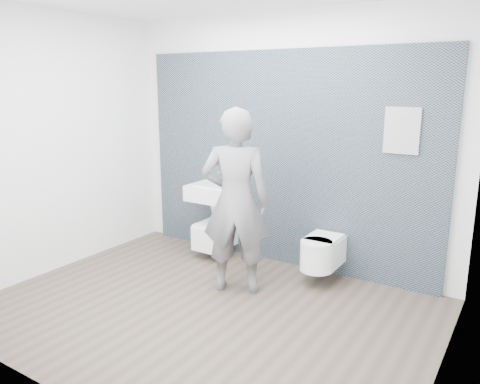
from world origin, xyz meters
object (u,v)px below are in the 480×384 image
Objects in this scene: toilet_square at (215,233)px; visitor at (236,202)px; toilet_rounded at (321,252)px; washbasin at (215,192)px.

toilet_square is 1.18m from visitor.
toilet_rounded is (1.39, -0.05, 0.05)m from toilet_square.
visitor reaches higher than toilet_rounded.
toilet_rounded is 0.32× the size of visitor.
washbasin is 0.93× the size of toilet_square.
washbasin is at bearing 177.42° from toilet_rounded.
toilet_rounded is 1.08m from visitor.
washbasin is at bearing -67.88° from visitor.
washbasin reaches higher than toilet_square.
visitor is at bearing -136.50° from toilet_rounded.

